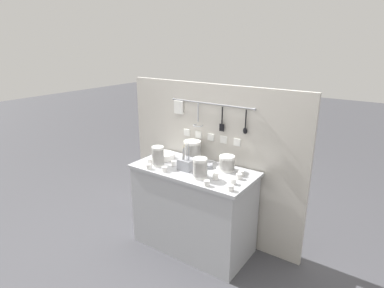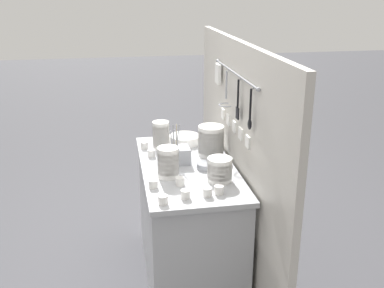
{
  "view_description": "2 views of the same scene",
  "coord_description": "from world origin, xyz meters",
  "px_view_note": "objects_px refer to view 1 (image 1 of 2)",
  "views": [
    {
      "loc": [
        1.59,
        -2.31,
        1.99
      ],
      "look_at": [
        -0.02,
        -0.0,
        1.08
      ],
      "focal_mm": 30.0,
      "sensor_mm": 36.0,
      "label": 1
    },
    {
      "loc": [
        2.59,
        -0.43,
        1.92
      ],
      "look_at": [
        0.05,
        0.02,
        1.0
      ],
      "focal_mm": 42.0,
      "sensor_mm": 36.0,
      "label": 2
    }
  ],
  "objects_px": {
    "cup_by_caddy": "(149,167)",
    "bowl_stack_short_front": "(227,163)",
    "cup_back_right": "(241,173)",
    "bowl_stack_wide_centre": "(158,156)",
    "cup_edge_far": "(150,161)",
    "steel_mixing_bowl": "(207,165)",
    "cup_front_right": "(239,176)",
    "bowl_stack_nested_right": "(200,168)",
    "cup_edge_near": "(165,169)",
    "cup_mid_row": "(216,177)",
    "cup_back_left": "(207,183)",
    "plate_stack": "(164,156)",
    "cup_beside_plates": "(233,181)",
    "bowl_stack_tall_left": "(192,151)",
    "cup_front_left": "(231,188)",
    "cutlery_caddy": "(187,164)",
    "cup_centre": "(174,163)"
  },
  "relations": [
    {
      "from": "bowl_stack_short_front",
      "to": "cup_edge_near",
      "type": "bearing_deg",
      "value": -142.13
    },
    {
      "from": "cup_edge_near",
      "to": "cup_back_left",
      "type": "bearing_deg",
      "value": -4.01
    },
    {
      "from": "bowl_stack_wide_centre",
      "to": "cup_front_right",
      "type": "bearing_deg",
      "value": 11.76
    },
    {
      "from": "cup_centre",
      "to": "plate_stack",
      "type": "bearing_deg",
      "value": 155.82
    },
    {
      "from": "bowl_stack_tall_left",
      "to": "plate_stack",
      "type": "relative_size",
      "value": 0.92
    },
    {
      "from": "bowl_stack_short_front",
      "to": "cup_edge_near",
      "type": "xyz_separation_m",
      "value": [
        -0.46,
        -0.35,
        -0.05
      ]
    },
    {
      "from": "plate_stack",
      "to": "cup_edge_far",
      "type": "bearing_deg",
      "value": -99.87
    },
    {
      "from": "cup_back_left",
      "to": "plate_stack",
      "type": "bearing_deg",
      "value": 157.52
    },
    {
      "from": "cup_back_left",
      "to": "cup_beside_plates",
      "type": "xyz_separation_m",
      "value": [
        0.16,
        0.16,
        0.0
      ]
    },
    {
      "from": "cup_back_right",
      "to": "cup_edge_near",
      "type": "xyz_separation_m",
      "value": [
        -0.62,
        -0.31,
        0.0
      ]
    },
    {
      "from": "steel_mixing_bowl",
      "to": "cup_edge_far",
      "type": "bearing_deg",
      "value": -155.15
    },
    {
      "from": "cup_back_right",
      "to": "bowl_stack_wide_centre",
      "type": "bearing_deg",
      "value": -163.35
    },
    {
      "from": "cup_centre",
      "to": "cup_front_right",
      "type": "bearing_deg",
      "value": 6.71
    },
    {
      "from": "bowl_stack_wide_centre",
      "to": "cup_edge_near",
      "type": "height_order",
      "value": "bowl_stack_wide_centre"
    },
    {
      "from": "cup_by_caddy",
      "to": "cup_edge_far",
      "type": "relative_size",
      "value": 1.0
    },
    {
      "from": "plate_stack",
      "to": "cup_front_right",
      "type": "height_order",
      "value": "plate_stack"
    },
    {
      "from": "cup_beside_plates",
      "to": "cup_mid_row",
      "type": "xyz_separation_m",
      "value": [
        -0.17,
        -0.0,
        0.0
      ]
    },
    {
      "from": "plate_stack",
      "to": "bowl_stack_wide_centre",
      "type": "bearing_deg",
      "value": -67.39
    },
    {
      "from": "bowl_stack_tall_left",
      "to": "bowl_stack_nested_right",
      "type": "distance_m",
      "value": 0.45
    },
    {
      "from": "cup_edge_far",
      "to": "bowl_stack_short_front",
      "type": "bearing_deg",
      "value": 21.27
    },
    {
      "from": "bowl_stack_nested_right",
      "to": "cutlery_caddy",
      "type": "distance_m",
      "value": 0.23
    },
    {
      "from": "cup_by_caddy",
      "to": "bowl_stack_short_front",
      "type": "bearing_deg",
      "value": 32.15
    },
    {
      "from": "bowl_stack_tall_left",
      "to": "steel_mixing_bowl",
      "type": "distance_m",
      "value": 0.25
    },
    {
      "from": "cup_back_right",
      "to": "cup_beside_plates",
      "type": "bearing_deg",
      "value": -83.69
    },
    {
      "from": "steel_mixing_bowl",
      "to": "cup_back_right",
      "type": "distance_m",
      "value": 0.36
    },
    {
      "from": "cutlery_caddy",
      "to": "cup_centre",
      "type": "distance_m",
      "value": 0.16
    },
    {
      "from": "cup_edge_near",
      "to": "cup_mid_row",
      "type": "bearing_deg",
      "value": 14.18
    },
    {
      "from": "bowl_stack_nested_right",
      "to": "cup_edge_far",
      "type": "xyz_separation_m",
      "value": [
        -0.6,
        0.01,
        -0.07
      ]
    },
    {
      "from": "bowl_stack_nested_right",
      "to": "cup_edge_far",
      "type": "relative_size",
      "value": 3.62
    },
    {
      "from": "cup_front_right",
      "to": "cup_back_right",
      "type": "xyz_separation_m",
      "value": [
        -0.01,
        0.07,
        0.0
      ]
    },
    {
      "from": "bowl_stack_tall_left",
      "to": "cup_centre",
      "type": "xyz_separation_m",
      "value": [
        -0.06,
        -0.23,
        -0.08
      ]
    },
    {
      "from": "cup_front_right",
      "to": "cup_edge_far",
      "type": "bearing_deg",
      "value": -169.45
    },
    {
      "from": "bowl_stack_nested_right",
      "to": "cup_by_caddy",
      "type": "xyz_separation_m",
      "value": [
        -0.51,
        -0.1,
        -0.07
      ]
    },
    {
      "from": "bowl_stack_nested_right",
      "to": "cup_by_caddy",
      "type": "bearing_deg",
      "value": -168.55
    },
    {
      "from": "plate_stack",
      "to": "cup_mid_row",
      "type": "relative_size",
      "value": 4.31
    },
    {
      "from": "bowl_stack_tall_left",
      "to": "cup_by_caddy",
      "type": "xyz_separation_m",
      "value": [
        -0.2,
        -0.43,
        -0.08
      ]
    },
    {
      "from": "bowl_stack_nested_right",
      "to": "steel_mixing_bowl",
      "type": "height_order",
      "value": "bowl_stack_nested_right"
    },
    {
      "from": "bowl_stack_nested_right",
      "to": "cup_mid_row",
      "type": "distance_m",
      "value": 0.15
    },
    {
      "from": "bowl_stack_nested_right",
      "to": "cup_by_caddy",
      "type": "relative_size",
      "value": 3.62
    },
    {
      "from": "bowl_stack_tall_left",
      "to": "cup_back_left",
      "type": "height_order",
      "value": "bowl_stack_tall_left"
    },
    {
      "from": "cup_edge_far",
      "to": "cup_edge_near",
      "type": "height_order",
      "value": "same"
    },
    {
      "from": "bowl_stack_tall_left",
      "to": "cup_centre",
      "type": "bearing_deg",
      "value": -104.4
    },
    {
      "from": "plate_stack",
      "to": "cup_back_right",
      "type": "height_order",
      "value": "plate_stack"
    },
    {
      "from": "cup_beside_plates",
      "to": "cup_edge_near",
      "type": "bearing_deg",
      "value": -169.13
    },
    {
      "from": "cup_edge_far",
      "to": "cup_back_right",
      "type": "bearing_deg",
      "value": 14.89
    },
    {
      "from": "steel_mixing_bowl",
      "to": "cup_front_left",
      "type": "height_order",
      "value": "cup_front_left"
    },
    {
      "from": "bowl_stack_wide_centre",
      "to": "steel_mixing_bowl",
      "type": "relative_size",
      "value": 1.64
    },
    {
      "from": "cup_front_left",
      "to": "cup_edge_near",
      "type": "bearing_deg",
      "value": 179.87
    },
    {
      "from": "bowl_stack_short_front",
      "to": "cup_back_left",
      "type": "distance_m",
      "value": 0.39
    },
    {
      "from": "bowl_stack_tall_left",
      "to": "cup_back_left",
      "type": "xyz_separation_m",
      "value": [
        0.44,
        -0.43,
        -0.08
      ]
    }
  ]
}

